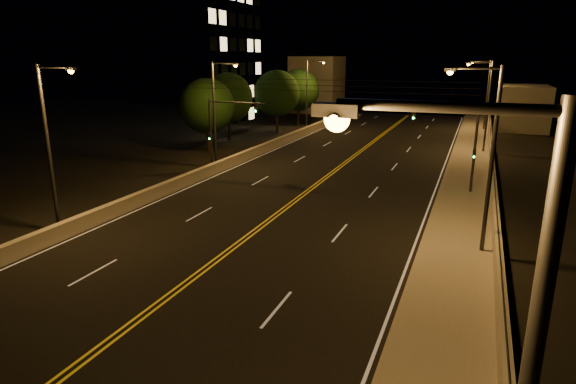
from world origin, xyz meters
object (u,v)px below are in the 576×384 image
at_px(traffic_signal_right, 460,141).
at_px(tree_0, 207,106).
at_px(streetlight_6, 309,90).
at_px(tree_1, 228,98).
at_px(streetlight_2, 486,101).
at_px(streetlight_3, 485,91).
at_px(tree_2, 277,93).
at_px(traffic_signal_left, 221,127).
at_px(streetlight_4, 51,139).
at_px(streetlight_5, 217,108).
at_px(building_tower, 157,34).
at_px(streetlight_1, 487,150).
at_px(tree_3, 299,90).

xyz_separation_m(traffic_signal_right, tree_0, (-24.38, 7.26, 0.85)).
bearing_deg(streetlight_6, tree_1, -119.66).
bearing_deg(streetlight_2, tree_1, -176.28).
height_order(streetlight_3, traffic_signal_right, streetlight_3).
distance_m(tree_0, tree_2, 15.10).
distance_m(streetlight_3, traffic_signal_right, 33.32).
relative_size(traffic_signal_left, tree_2, 0.77).
distance_m(streetlight_4, streetlight_5, 17.56).
bearing_deg(streetlight_3, tree_1, -146.09).
bearing_deg(tree_2, building_tower, -176.47).
height_order(streetlight_1, traffic_signal_right, streetlight_1).
bearing_deg(streetlight_5, traffic_signal_right, -4.14).
bearing_deg(tree_1, streetlight_5, -65.19).
xyz_separation_m(streetlight_4, building_tower, (-20.08, 37.38, 7.18)).
relative_size(tree_2, tree_3, 1.00).
bearing_deg(streetlight_3, tree_2, -156.02).
bearing_deg(streetlight_4, tree_1, 101.26).
xyz_separation_m(streetlight_4, tree_0, (-4.46, 23.38, -0.55)).
xyz_separation_m(streetlight_3, building_tower, (-41.52, -12.00, 7.18)).
bearing_deg(tree_0, tree_1, 102.65).
relative_size(streetlight_4, tree_0, 1.22).
bearing_deg(streetlight_6, streetlight_3, 19.89).
bearing_deg(traffic_signal_left, streetlight_6, 92.52).
distance_m(building_tower, tree_0, 22.35).
bearing_deg(streetlight_2, streetlight_4, -123.30).
bearing_deg(streetlight_4, tree_2, 94.75).
relative_size(building_tower, tree_3, 3.30).
relative_size(streetlight_2, streetlight_4, 1.00).
bearing_deg(streetlight_1, traffic_signal_left, 151.27).
bearing_deg(streetlight_4, traffic_signal_left, 86.01).
distance_m(streetlight_2, tree_0, 27.51).
bearing_deg(traffic_signal_right, tree_1, 150.53).
relative_size(streetlight_1, tree_3, 1.15).
bearing_deg(streetlight_5, tree_1, 114.81).
distance_m(tree_1, tree_3, 15.19).
height_order(streetlight_1, streetlight_4, same).
xyz_separation_m(streetlight_3, streetlight_6, (-21.44, -7.75, 0.00)).
xyz_separation_m(streetlight_1, streetlight_4, (-21.44, -4.99, 0.00)).
xyz_separation_m(streetlight_1, streetlight_6, (-21.44, 36.64, 0.00)).
height_order(streetlight_2, tree_1, streetlight_2).
bearing_deg(streetlight_6, building_tower, -168.07).
bearing_deg(streetlight_4, streetlight_2, 56.70).
xyz_separation_m(traffic_signal_left, building_tower, (-21.20, 21.26, 8.57)).
distance_m(streetlight_1, tree_1, 37.81).
bearing_deg(streetlight_3, streetlight_1, -90.00).
distance_m(streetlight_1, traffic_signal_left, 23.21).
distance_m(streetlight_1, traffic_signal_right, 11.33).
relative_size(building_tower, tree_0, 3.49).
bearing_deg(tree_1, building_tower, 154.85).
bearing_deg(tree_2, tree_1, -111.22).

